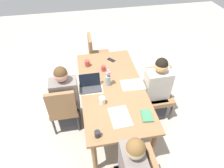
{
  "coord_description": "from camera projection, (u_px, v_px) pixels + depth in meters",
  "views": [
    {
      "loc": [
        -2.22,
        0.42,
        2.81
      ],
      "look_at": [
        0.0,
        0.0,
        0.79
      ],
      "focal_mm": 31.88,
      "sensor_mm": 36.0,
      "label": 1
    }
  ],
  "objects": [
    {
      "name": "flower_vase",
      "position": [
        108.0,
        78.0,
        3.01
      ],
      "size": [
        0.09,
        0.09,
        0.28
      ],
      "color": "#8EA8B7",
      "rests_on": "dining_table"
    },
    {
      "name": "laptop_far_left_mid",
      "position": [
        90.0,
        86.0,
        3.02
      ],
      "size": [
        0.22,
        0.32,
        0.21
      ],
      "color": "#38383D",
      "rests_on": "dining_table"
    },
    {
      "name": "book_red_cover",
      "position": [
        147.0,
        116.0,
        2.62
      ],
      "size": [
        0.21,
        0.16,
        0.03
      ],
      "primitive_type": "cube",
      "rotation": [
        0.0,
        0.0,
        -0.12
      ],
      "color": "#3D7F56",
      "rests_on": "dining_table"
    },
    {
      "name": "coffee_mug_centre_left",
      "position": [
        97.0,
        134.0,
        2.37
      ],
      "size": [
        0.07,
        0.07,
        0.09
      ],
      "primitive_type": "cylinder",
      "color": "#232328",
      "rests_on": "dining_table"
    },
    {
      "name": "person_near_left_far",
      "position": [
        156.0,
        92.0,
        3.28
      ],
      "size": [
        0.36,
        0.4,
        1.19
      ],
      "color": "#2D2D33",
      "rests_on": "ground_plane"
    },
    {
      "name": "placemat_near_left_far",
      "position": [
        133.0,
        85.0,
        3.1
      ],
      "size": [
        0.27,
        0.37,
        0.0
      ],
      "primitive_type": "cube",
      "rotation": [
        0.0,
        0.0,
        1.54
      ],
      "color": "beige",
      "rests_on": "dining_table"
    },
    {
      "name": "chair_far_left_mid",
      "position": [
        63.0,
        107.0,
        3.08
      ],
      "size": [
        0.44,
        0.44,
        0.9
      ],
      "color": "olive",
      "rests_on": "ground_plane"
    },
    {
      "name": "coffee_mug_near_right",
      "position": [
        87.0,
        63.0,
        3.43
      ],
      "size": [
        0.09,
        0.09,
        0.11
      ],
      "primitive_type": "cylinder",
      "color": "#AD3D38",
      "rests_on": "dining_table"
    },
    {
      "name": "ground_plane",
      "position": [
        112.0,
        117.0,
        3.56
      ],
      "size": [
        10.0,
        10.0,
        0.0
      ],
      "primitive_type": "plane",
      "color": "#B2A899"
    },
    {
      "name": "coffee_mug_centre_right",
      "position": [
        102.0,
        101.0,
        2.77
      ],
      "size": [
        0.09,
        0.09,
        0.11
      ],
      "primitive_type": "cylinder",
      "color": "white",
      "rests_on": "dining_table"
    },
    {
      "name": "coffee_mug_near_left",
      "position": [
        103.0,
        68.0,
        3.33
      ],
      "size": [
        0.08,
        0.08,
        0.09
      ],
      "primitive_type": "cylinder",
      "color": "#AD3D38",
      "rests_on": "dining_table"
    },
    {
      "name": "placemat_far_left_mid",
      "position": [
        91.0,
        89.0,
        3.03
      ],
      "size": [
        0.28,
        0.37,
        0.0
      ],
      "primitive_type": "cube",
      "rotation": [
        0.0,
        0.0,
        -1.62
      ],
      "color": "beige",
      "rests_on": "dining_table"
    },
    {
      "name": "chair_near_left_far",
      "position": [
        157.0,
        90.0,
        3.36
      ],
      "size": [
        0.44,
        0.44,
        0.9
      ],
      "color": "olive",
      "rests_on": "ground_plane"
    },
    {
      "name": "person_far_left_mid",
      "position": [
        67.0,
        102.0,
        3.12
      ],
      "size": [
        0.36,
        0.4,
        1.19
      ],
      "color": "#2D2D33",
      "rests_on": "ground_plane"
    },
    {
      "name": "dining_table",
      "position": [
        112.0,
        90.0,
        3.12
      ],
      "size": [
        1.94,
        0.97,
        0.74
      ],
      "color": "olive",
      "rests_on": "ground_plane"
    },
    {
      "name": "chair_head_right_right_near",
      "position": [
        96.0,
        54.0,
        4.19
      ],
      "size": [
        0.44,
        0.44,
        0.9
      ],
      "color": "olive",
      "rests_on": "ground_plane"
    },
    {
      "name": "placemat_head_left_left_near",
      "position": [
        120.0,
        116.0,
        2.63
      ],
      "size": [
        0.37,
        0.28,
        0.0
      ],
      "primitive_type": "cube",
      "rotation": [
        0.0,
        0.0,
        0.06
      ],
      "color": "beige",
      "rests_on": "dining_table"
    },
    {
      "name": "phone_black",
      "position": [
        111.0,
        60.0,
        3.59
      ],
      "size": [
        0.16,
        0.15,
        0.01
      ],
      "primitive_type": "cube",
      "rotation": [
        0.0,
        0.0,
        0.7
      ],
      "color": "black",
      "rests_on": "dining_table"
    }
  ]
}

